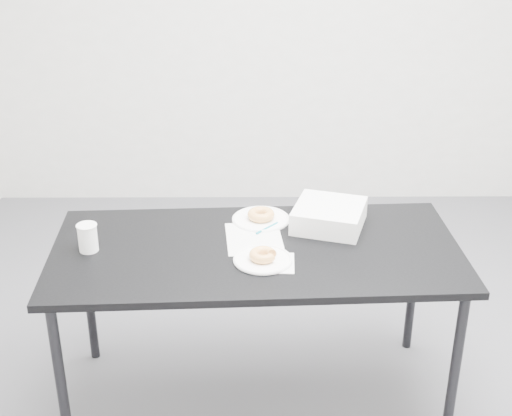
{
  "coord_description": "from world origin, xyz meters",
  "views": [
    {
      "loc": [
        -0.16,
        -2.78,
        2.18
      ],
      "look_at": [
        -0.14,
        0.02,
        0.85
      ],
      "focal_mm": 50.0,
      "sensor_mm": 36.0,
      "label": 1
    }
  ],
  "objects_px": {
    "scorecard": "(254,238)",
    "donut_near": "(263,255)",
    "table": "(256,260)",
    "plate_far": "(261,219)",
    "donut_far": "(261,214)",
    "pen": "(267,228)",
    "bakery_box": "(329,216)",
    "coffee_cup": "(88,238)",
    "plate_near": "(263,260)"
  },
  "relations": [
    {
      "from": "scorecard",
      "to": "donut_near",
      "type": "bearing_deg",
      "value": -84.63
    },
    {
      "from": "scorecard",
      "to": "table",
      "type": "bearing_deg",
      "value": -89.06
    },
    {
      "from": "plate_far",
      "to": "donut_far",
      "type": "relative_size",
      "value": 2.13
    },
    {
      "from": "pen",
      "to": "bakery_box",
      "type": "relative_size",
      "value": 0.47
    },
    {
      "from": "table",
      "to": "coffee_cup",
      "type": "distance_m",
      "value": 0.7
    },
    {
      "from": "scorecard",
      "to": "plate_near",
      "type": "xyz_separation_m",
      "value": [
        0.03,
        -0.19,
        0.01
      ]
    },
    {
      "from": "scorecard",
      "to": "plate_far",
      "type": "height_order",
      "value": "plate_far"
    },
    {
      "from": "scorecard",
      "to": "bakery_box",
      "type": "distance_m",
      "value": 0.35
    },
    {
      "from": "scorecard",
      "to": "donut_far",
      "type": "height_order",
      "value": "donut_far"
    },
    {
      "from": "plate_near",
      "to": "scorecard",
      "type": "bearing_deg",
      "value": 100.07
    },
    {
      "from": "plate_near",
      "to": "plate_far",
      "type": "distance_m",
      "value": 0.37
    },
    {
      "from": "bakery_box",
      "to": "plate_far",
      "type": "bearing_deg",
      "value": -174.04
    },
    {
      "from": "table",
      "to": "donut_far",
      "type": "distance_m",
      "value": 0.27
    },
    {
      "from": "coffee_cup",
      "to": "plate_near",
      "type": "bearing_deg",
      "value": -7.49
    },
    {
      "from": "pen",
      "to": "coffee_cup",
      "type": "bearing_deg",
      "value": 146.25
    },
    {
      "from": "pen",
      "to": "donut_far",
      "type": "relative_size",
      "value": 1.14
    },
    {
      "from": "scorecard",
      "to": "plate_far",
      "type": "xyz_separation_m",
      "value": [
        0.03,
        0.18,
        0.0
      ]
    },
    {
      "from": "donut_near",
      "to": "coffee_cup",
      "type": "relative_size",
      "value": 0.94
    },
    {
      "from": "donut_far",
      "to": "coffee_cup",
      "type": "distance_m",
      "value": 0.76
    },
    {
      "from": "plate_near",
      "to": "donut_far",
      "type": "xyz_separation_m",
      "value": [
        -0.0,
        0.37,
        0.02
      ]
    },
    {
      "from": "table",
      "to": "donut_near",
      "type": "height_order",
      "value": "donut_near"
    },
    {
      "from": "table",
      "to": "scorecard",
      "type": "bearing_deg",
      "value": 93.06
    },
    {
      "from": "table",
      "to": "plate_near",
      "type": "xyz_separation_m",
      "value": [
        0.03,
        -0.11,
        0.06
      ]
    },
    {
      "from": "pen",
      "to": "coffee_cup",
      "type": "relative_size",
      "value": 1.16
    },
    {
      "from": "plate_far",
      "to": "bakery_box",
      "type": "relative_size",
      "value": 0.89
    },
    {
      "from": "pen",
      "to": "coffee_cup",
      "type": "height_order",
      "value": "coffee_cup"
    },
    {
      "from": "table",
      "to": "plate_near",
      "type": "bearing_deg",
      "value": -79.38
    },
    {
      "from": "plate_far",
      "to": "table",
      "type": "bearing_deg",
      "value": -95.15
    },
    {
      "from": "plate_near",
      "to": "bakery_box",
      "type": "distance_m",
      "value": 0.43
    },
    {
      "from": "plate_near",
      "to": "coffee_cup",
      "type": "height_order",
      "value": "coffee_cup"
    },
    {
      "from": "pen",
      "to": "plate_near",
      "type": "bearing_deg",
      "value": -142.27
    },
    {
      "from": "donut_near",
      "to": "bakery_box",
      "type": "relative_size",
      "value": 0.39
    },
    {
      "from": "donut_near",
      "to": "plate_far",
      "type": "relative_size",
      "value": 0.43
    },
    {
      "from": "table",
      "to": "bakery_box",
      "type": "relative_size",
      "value": 5.94
    },
    {
      "from": "table",
      "to": "donut_far",
      "type": "relative_size",
      "value": 14.26
    },
    {
      "from": "donut_near",
      "to": "pen",
      "type": "bearing_deg",
      "value": 85.43
    },
    {
      "from": "plate_near",
      "to": "donut_far",
      "type": "bearing_deg",
      "value": 90.47
    },
    {
      "from": "coffee_cup",
      "to": "plate_far",
      "type": "bearing_deg",
      "value": 21.33
    },
    {
      "from": "coffee_cup",
      "to": "donut_near",
      "type": "bearing_deg",
      "value": -7.49
    },
    {
      "from": "donut_far",
      "to": "bakery_box",
      "type": "height_order",
      "value": "bakery_box"
    },
    {
      "from": "plate_near",
      "to": "plate_far",
      "type": "height_order",
      "value": "plate_near"
    },
    {
      "from": "pen",
      "to": "donut_far",
      "type": "xyz_separation_m",
      "value": [
        -0.03,
        0.09,
        0.02
      ]
    },
    {
      "from": "table",
      "to": "plate_near",
      "type": "height_order",
      "value": "plate_near"
    },
    {
      "from": "plate_near",
      "to": "plate_far",
      "type": "bearing_deg",
      "value": 90.47
    },
    {
      "from": "coffee_cup",
      "to": "pen",
      "type": "bearing_deg",
      "value": 13.96
    },
    {
      "from": "donut_near",
      "to": "donut_far",
      "type": "bearing_deg",
      "value": 90.47
    },
    {
      "from": "table",
      "to": "bakery_box",
      "type": "bearing_deg",
      "value": 29.42
    },
    {
      "from": "donut_far",
      "to": "bakery_box",
      "type": "distance_m",
      "value": 0.3
    },
    {
      "from": "plate_near",
      "to": "pen",
      "type": "bearing_deg",
      "value": 85.43
    },
    {
      "from": "donut_near",
      "to": "bakery_box",
      "type": "distance_m",
      "value": 0.43
    }
  ]
}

